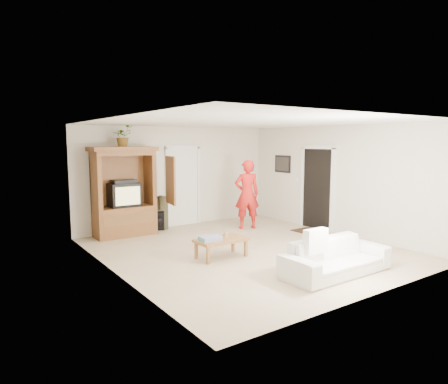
% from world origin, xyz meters
% --- Properties ---
extents(floor, '(6.00, 6.00, 0.00)m').
position_xyz_m(floor, '(0.00, 0.00, 0.00)').
color(floor, tan).
rests_on(floor, ground).
extents(ceiling, '(6.00, 6.00, 0.00)m').
position_xyz_m(ceiling, '(0.00, 0.00, 2.60)').
color(ceiling, white).
rests_on(ceiling, floor).
extents(wall_back, '(5.50, 0.00, 5.50)m').
position_xyz_m(wall_back, '(0.00, 3.00, 1.30)').
color(wall_back, silver).
rests_on(wall_back, floor).
extents(wall_front, '(5.50, 0.00, 5.50)m').
position_xyz_m(wall_front, '(0.00, -3.00, 1.30)').
color(wall_front, silver).
rests_on(wall_front, floor).
extents(wall_left, '(0.00, 6.00, 6.00)m').
position_xyz_m(wall_left, '(-2.75, 0.00, 1.30)').
color(wall_left, silver).
rests_on(wall_left, floor).
extents(wall_right, '(0.00, 6.00, 6.00)m').
position_xyz_m(wall_right, '(2.75, 0.00, 1.30)').
color(wall_right, silver).
rests_on(wall_right, floor).
extents(armoire, '(1.82, 1.14, 2.10)m').
position_xyz_m(armoire, '(-1.58, 2.66, 0.91)').
color(armoire, brown).
rests_on(armoire, floor).
extents(door_back, '(0.85, 0.05, 2.04)m').
position_xyz_m(door_back, '(0.15, 2.97, 1.02)').
color(door_back, white).
rests_on(door_back, floor).
extents(doorway_right, '(0.05, 0.90, 2.04)m').
position_xyz_m(doorway_right, '(2.73, 0.60, 1.02)').
color(doorway_right, black).
rests_on(doorway_right, floor).
extents(framed_picture, '(0.03, 0.60, 0.48)m').
position_xyz_m(framed_picture, '(2.73, 1.90, 1.60)').
color(framed_picture, black).
rests_on(framed_picture, wall_right).
extents(doormat, '(0.60, 0.40, 0.02)m').
position_xyz_m(doormat, '(2.30, 0.60, 0.01)').
color(doormat, '#382316').
rests_on(doormat, floor).
extents(plant, '(0.57, 0.54, 0.49)m').
position_xyz_m(plant, '(-1.60, 2.63, 2.34)').
color(plant, '#4C7238').
rests_on(plant, armoire).
extents(man, '(0.76, 0.64, 1.76)m').
position_xyz_m(man, '(1.27, 1.64, 0.88)').
color(man, red).
rests_on(man, floor).
extents(sofa, '(2.00, 0.78, 0.58)m').
position_xyz_m(sofa, '(0.29, -2.06, 0.29)').
color(sofa, silver).
rests_on(sofa, floor).
extents(coffee_table, '(1.00, 0.55, 0.37)m').
position_xyz_m(coffee_table, '(-0.75, -0.17, 0.32)').
color(coffee_table, '#A27238').
rests_on(coffee_table, floor).
extents(towel, '(0.39, 0.30, 0.08)m').
position_xyz_m(towel, '(-1.01, -0.17, 0.41)').
color(towel, '#D14596').
rests_on(towel, coffee_table).
extents(candle, '(0.08, 0.08, 0.10)m').
position_xyz_m(candle, '(-0.62, -0.12, 0.42)').
color(candle, tan).
rests_on(candle, coffee_table).
extents(backpack_black, '(0.44, 0.36, 0.47)m').
position_xyz_m(backpack_black, '(-0.74, 2.76, 0.24)').
color(backpack_black, black).
rests_on(backpack_black, floor).
extents(backpack_olive, '(0.47, 0.38, 0.82)m').
position_xyz_m(backpack_olive, '(-0.65, 2.85, 0.41)').
color(backpack_olive, '#47442B').
rests_on(backpack_olive, floor).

